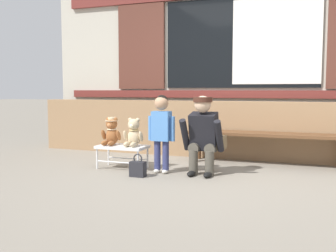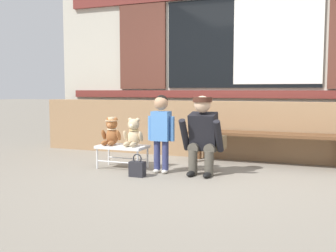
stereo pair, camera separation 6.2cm
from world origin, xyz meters
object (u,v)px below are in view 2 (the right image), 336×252
Objects in this scene: wooden_bench_long at (265,138)px; handbag_on_ground at (137,168)px; child_standing at (161,125)px; adult_crouching at (204,135)px; teddy_bear_with_hat at (111,132)px; small_display_bench at (122,148)px; teddy_bear_plain at (133,133)px.

handbag_on_ground is (-1.30, -1.29, -0.28)m from wooden_bench_long.
child_standing is 0.53m from adult_crouching.
child_standing reaches higher than wooden_bench_long.
teddy_bear_with_hat is (-1.85, -0.91, 0.10)m from wooden_bench_long.
small_display_bench is 0.58m from handbag_on_ground.
adult_crouching reaches higher than teddy_bear_with_hat.
wooden_bench_long is 1.78m from teddy_bear_plain.
teddy_bear_plain is 0.58m from handbag_on_ground.
small_display_bench is at bearing 171.80° from child_standing.
adult_crouching is at bearing 1.42° from teddy_bear_with_hat.
adult_crouching reaches higher than handbag_on_ground.
small_display_bench is at bearing 136.23° from handbag_on_ground.
handbag_on_ground is at bearing -34.48° from teddy_bear_with_hat.
teddy_bear_with_hat is 0.32m from teddy_bear_plain.
wooden_bench_long is 1.93m from small_display_bench.
wooden_bench_long is 5.78× the size of teddy_bear_plain.
teddy_bear_plain is (0.32, -0.00, -0.01)m from teddy_bear_with_hat.
child_standing is (0.74, -0.09, 0.12)m from teddy_bear_with_hat.
teddy_bear_plain is (0.16, 0.00, 0.20)m from small_display_bench.
small_display_bench is 0.67m from child_standing.
wooden_bench_long is at bearing 41.75° from child_standing.
teddy_bear_plain is at bearing 0.51° from small_display_bench.
wooden_bench_long is at bearing 28.25° from small_display_bench.
small_display_bench is 0.67× the size of child_standing.
adult_crouching is at bearing 1.74° from small_display_bench.
wooden_bench_long is 3.28× the size of small_display_bench.
wooden_bench_long is 2.19× the size of child_standing.
teddy_bear_with_hat and teddy_bear_plain have the same top height.
wooden_bench_long is 2.07m from teddy_bear_with_hat.
teddy_bear_with_hat reaches higher than wooden_bench_long.
teddy_bear_with_hat is at bearing -153.91° from wooden_bench_long.
wooden_bench_long is at bearing 26.09° from teddy_bear_with_hat.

